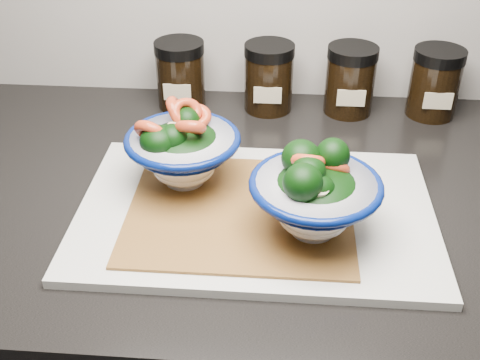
# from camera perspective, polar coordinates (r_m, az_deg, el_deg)

# --- Properties ---
(countertop) EXTENTS (3.50, 0.60, 0.04)m
(countertop) POSITION_cam_1_polar(r_m,az_deg,el_deg) (0.84, 2.50, -1.89)
(countertop) COLOR black
(countertop) RESTS_ON cabinet
(cutting_board) EXTENTS (0.45, 0.30, 0.01)m
(cutting_board) POSITION_cam_1_polar(r_m,az_deg,el_deg) (0.77, 1.49, -3.09)
(cutting_board) COLOR beige
(cutting_board) RESTS_ON countertop
(bamboo_mat) EXTENTS (0.28, 0.24, 0.00)m
(bamboo_mat) POSITION_cam_1_polar(r_m,az_deg,el_deg) (0.76, 0.00, -2.89)
(bamboo_mat) COLOR #A87332
(bamboo_mat) RESTS_ON cutting_board
(bowl_left) EXTENTS (0.15, 0.15, 0.11)m
(bowl_left) POSITION_cam_1_polar(r_m,az_deg,el_deg) (0.79, -5.51, 2.88)
(bowl_left) COLOR white
(bowl_left) RESTS_ON bamboo_mat
(bowl_right) EXTENTS (0.16, 0.16, 0.11)m
(bowl_right) POSITION_cam_1_polar(r_m,az_deg,el_deg) (0.70, 7.06, -1.43)
(bowl_right) COLOR white
(bowl_right) RESTS_ON bamboo_mat
(spice_jar_a) EXTENTS (0.08, 0.08, 0.11)m
(spice_jar_a) POSITION_cam_1_polar(r_m,az_deg,el_deg) (1.02, -5.66, 9.93)
(spice_jar_a) COLOR black
(spice_jar_a) RESTS_ON countertop
(spice_jar_b) EXTENTS (0.08, 0.08, 0.11)m
(spice_jar_b) POSITION_cam_1_polar(r_m,az_deg,el_deg) (1.01, 2.74, 9.71)
(spice_jar_b) COLOR black
(spice_jar_b) RESTS_ON countertop
(spice_jar_c) EXTENTS (0.08, 0.08, 0.11)m
(spice_jar_c) POSITION_cam_1_polar(r_m,az_deg,el_deg) (1.01, 10.40, 9.32)
(spice_jar_c) COLOR black
(spice_jar_c) RESTS_ON countertop
(spice_jar_d) EXTENTS (0.08, 0.08, 0.11)m
(spice_jar_d) POSITION_cam_1_polar(r_m,az_deg,el_deg) (1.04, 18.00, 8.78)
(spice_jar_d) COLOR black
(spice_jar_d) RESTS_ON countertop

